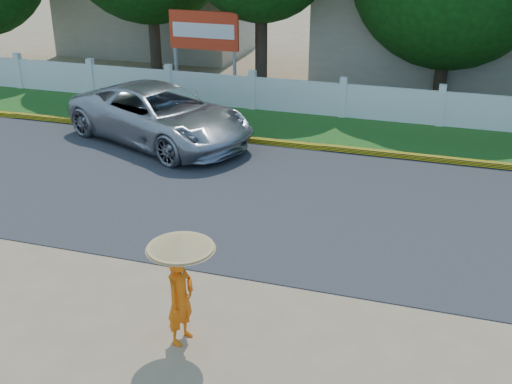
# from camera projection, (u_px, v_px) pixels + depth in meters

# --- Properties ---
(ground) EXTENTS (120.00, 120.00, 0.00)m
(ground) POSITION_uv_depth(u_px,v_px,m) (220.00, 309.00, 10.75)
(ground) COLOR #9E8460
(ground) RESTS_ON ground
(road) EXTENTS (60.00, 7.00, 0.02)m
(road) POSITION_uv_depth(u_px,v_px,m) (289.00, 201.00, 14.67)
(road) COLOR #38383A
(road) RESTS_ON ground
(grass_verge) EXTENTS (60.00, 3.50, 0.03)m
(grass_verge) POSITION_uv_depth(u_px,v_px,m) (333.00, 131.00, 19.24)
(grass_verge) COLOR #2D601E
(grass_verge) RESTS_ON ground
(curb) EXTENTS (40.00, 0.18, 0.16)m
(curb) POSITION_uv_depth(u_px,v_px,m) (321.00, 147.00, 17.73)
(curb) COLOR yellow
(curb) RESTS_ON ground
(fence) EXTENTS (40.00, 0.10, 1.10)m
(fence) POSITION_uv_depth(u_px,v_px,m) (343.00, 101.00, 20.29)
(fence) COLOR silver
(fence) RESTS_ON ground
(building_near) EXTENTS (10.00, 6.00, 3.20)m
(building_near) POSITION_uv_depth(u_px,v_px,m) (452.00, 35.00, 24.97)
(building_near) COLOR #B7AD99
(building_near) RESTS_ON ground
(building_far) EXTENTS (8.00, 5.00, 2.80)m
(building_far) POSITION_uv_depth(u_px,v_px,m) (159.00, 20.00, 29.47)
(building_far) COLOR #B7AD99
(building_far) RESTS_ON ground
(vehicle) EXTENTS (6.31, 4.68, 1.59)m
(vehicle) POSITION_uv_depth(u_px,v_px,m) (160.00, 115.00, 18.09)
(vehicle) COLOR #A0A2A8
(vehicle) RESTS_ON ground
(monk_with_parasol) EXTENTS (1.03, 1.03, 1.87)m
(monk_with_parasol) POSITION_uv_depth(u_px,v_px,m) (180.00, 272.00, 9.49)
(monk_with_parasol) COLOR orange
(monk_with_parasol) RESTS_ON ground
(billboard) EXTENTS (2.50, 0.13, 2.95)m
(billboard) POSITION_uv_depth(u_px,v_px,m) (204.00, 35.00, 21.99)
(billboard) COLOR gray
(billboard) RESTS_ON ground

